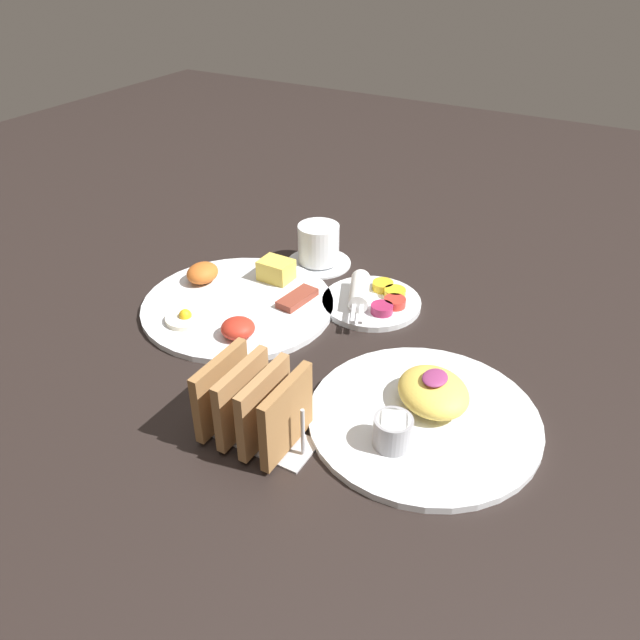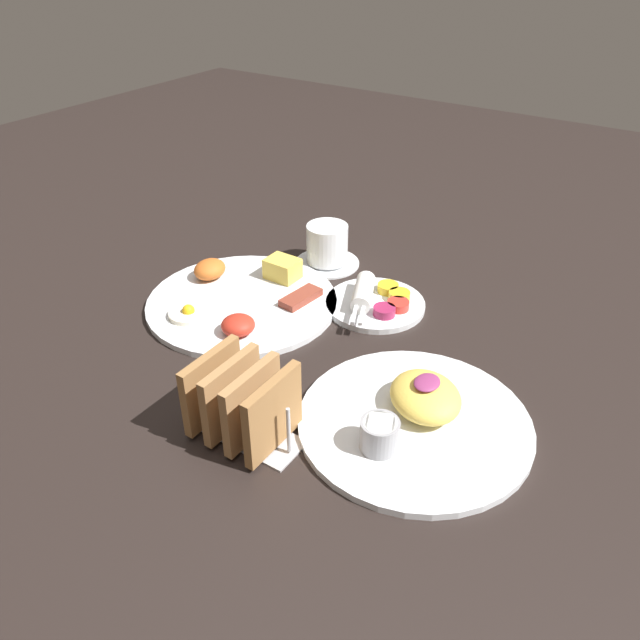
% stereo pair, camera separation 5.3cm
% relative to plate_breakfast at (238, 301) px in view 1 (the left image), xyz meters
% --- Properties ---
extents(ground_plane, '(3.00, 3.00, 0.00)m').
position_rel_plate_breakfast_xyz_m(ground_plane, '(-0.09, -0.21, -0.01)').
color(ground_plane, black).
extents(plate_breakfast, '(0.32, 0.32, 0.05)m').
position_rel_plate_breakfast_xyz_m(plate_breakfast, '(0.00, 0.00, 0.00)').
color(plate_breakfast, white).
rests_on(plate_breakfast, ground_plane).
extents(plate_condiments, '(0.18, 0.17, 0.04)m').
position_rel_plate_breakfast_xyz_m(plate_condiments, '(0.11, -0.19, 0.00)').
color(plate_condiments, white).
rests_on(plate_condiments, ground_plane).
extents(plate_foreground, '(0.30, 0.30, 0.06)m').
position_rel_plate_breakfast_xyz_m(plate_foreground, '(-0.11, -0.37, 0.00)').
color(plate_foreground, white).
rests_on(plate_foreground, ground_plane).
extents(toast_rack, '(0.10, 0.15, 0.10)m').
position_rel_plate_breakfast_xyz_m(toast_rack, '(-0.24, -0.20, 0.04)').
color(toast_rack, '#B7B7BC').
rests_on(toast_rack, ground_plane).
extents(coffee_cup, '(0.12, 0.12, 0.08)m').
position_rel_plate_breakfast_xyz_m(coffee_cup, '(0.20, -0.04, 0.03)').
color(coffee_cup, white).
rests_on(coffee_cup, ground_plane).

